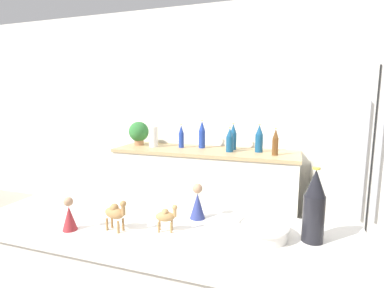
{
  "coord_description": "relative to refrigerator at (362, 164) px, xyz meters",
  "views": [
    {
      "loc": [
        0.64,
        -0.74,
        1.5
      ],
      "look_at": [
        -0.1,
        1.4,
        1.14
      ],
      "focal_mm": 28.0,
      "sensor_mm": 36.0,
      "label": 1
    }
  ],
  "objects": [
    {
      "name": "wise_man_figurine_crimson",
      "position": [
        -1.02,
        -1.78,
        0.11
      ],
      "size": [
        0.07,
        0.07,
        0.17
      ],
      "color": "navy",
      "rests_on": "bar_counter"
    },
    {
      "name": "wine_bottle",
      "position": [
        -0.52,
        -1.85,
        0.18
      ],
      "size": [
        0.08,
        0.08,
        0.3
      ],
      "color": "black",
      "rests_on": "bar_counter"
    },
    {
      "name": "paper_towel_roll",
      "position": [
        -2.15,
        0.05,
        0.15
      ],
      "size": [
        0.1,
        0.1,
        0.24
      ],
      "color": "white",
      "rests_on": "back_counter"
    },
    {
      "name": "camel_figurine",
      "position": [
        -1.1,
        -1.96,
        0.11
      ],
      "size": [
        0.1,
        0.06,
        0.12
      ],
      "color": "#A87F4C",
      "rests_on": "bar_counter"
    },
    {
      "name": "back_counter",
      "position": [
        -1.53,
        0.07,
        -0.43
      ],
      "size": [
        2.02,
        0.63,
        0.93
      ],
      "color": "silver",
      "rests_on": "ground_plane"
    },
    {
      "name": "back_bottle_2",
      "position": [
        -1.25,
        0.02,
        0.16
      ],
      "size": [
        0.08,
        0.08,
        0.26
      ],
      "color": "navy",
      "rests_on": "back_counter"
    },
    {
      "name": "back_bottle_1",
      "position": [
        -0.95,
        0.11,
        0.18
      ],
      "size": [
        0.08,
        0.08,
        0.3
      ],
      "color": "navy",
      "rests_on": "back_counter"
    },
    {
      "name": "back_bottle_0",
      "position": [
        -0.78,
        -0.02,
        0.16
      ],
      "size": [
        0.06,
        0.06,
        0.28
      ],
      "color": "brown",
      "rests_on": "back_counter"
    },
    {
      "name": "back_bottle_3",
      "position": [
        -1.83,
        0.1,
        0.16
      ],
      "size": [
        0.06,
        0.06,
        0.27
      ],
      "color": "navy",
      "rests_on": "back_counter"
    },
    {
      "name": "camel_figurine_second",
      "position": [
        -1.31,
        -2.02,
        0.12
      ],
      "size": [
        0.12,
        0.07,
        0.14
      ],
      "color": "olive",
      "rests_on": "bar_counter"
    },
    {
      "name": "wise_man_figurine_purple",
      "position": [
        -1.51,
        -2.08,
        0.1
      ],
      "size": [
        0.06,
        0.06,
        0.15
      ],
      "color": "maroon",
      "rests_on": "bar_counter"
    },
    {
      "name": "refrigerator",
      "position": [
        0.0,
        0.0,
        0.0
      ],
      "size": [
        0.83,
        0.73,
        1.78
      ],
      "color": "silver",
      "rests_on": "ground_plane"
    },
    {
      "name": "fruit_bowl",
      "position": [
        -0.71,
        -1.88,
        0.07
      ],
      "size": [
        0.22,
        0.22,
        0.06
      ],
      "color": "white",
      "rests_on": "bar_counter"
    },
    {
      "name": "back_bottle_4",
      "position": [
        -1.24,
        0.17,
        0.17
      ],
      "size": [
        0.07,
        0.07,
        0.29
      ],
      "color": "navy",
      "rests_on": "back_counter"
    },
    {
      "name": "wall_back",
      "position": [
        -1.24,
        0.4,
        0.38
      ],
      "size": [
        8.0,
        0.06,
        2.55
      ],
      "color": "silver",
      "rests_on": "ground_plane"
    },
    {
      "name": "potted_plant",
      "position": [
        -2.38,
        0.11,
        0.19
      ],
      "size": [
        0.24,
        0.24,
        0.28
      ],
      "color": "#9E6B47",
      "rests_on": "back_counter"
    },
    {
      "name": "back_bottle_5",
      "position": [
        -1.6,
        0.16,
        0.19
      ],
      "size": [
        0.08,
        0.08,
        0.32
      ],
      "color": "navy",
      "rests_on": "back_counter"
    }
  ]
}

